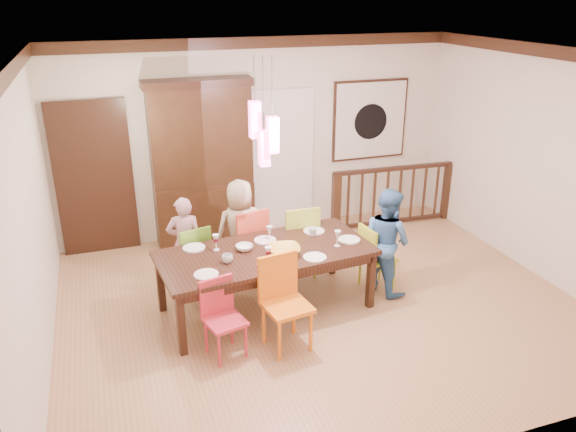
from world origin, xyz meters
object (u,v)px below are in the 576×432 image
object	(u,v)px
china_hutch	(202,164)
balustrade	(393,195)
dining_table	(266,257)
person_far_mid	(241,230)
chair_far_left	(191,253)
person_end_right	(387,241)
chair_end_right	(378,252)
person_far_left	(185,243)

from	to	relation	value
china_hutch	balustrade	bearing A→B (deg)	-6.70
dining_table	person_far_mid	size ratio (longest dim) A/B	1.90
chair_far_left	person_end_right	distance (m)	2.41
chair_end_right	china_hutch	size ratio (longest dim) A/B	0.35
dining_table	balustrade	world-z (taller)	balustrade
china_hutch	balustrade	distance (m)	3.05
dining_table	chair_end_right	bearing A→B (deg)	-3.80
chair_far_left	chair_end_right	distance (m)	2.32
chair_end_right	dining_table	bearing A→B (deg)	85.30
chair_end_right	person_far_left	distance (m)	2.40
chair_end_right	person_far_mid	size ratio (longest dim) A/B	0.63
chair_end_right	person_far_left	xyz separation A→B (m)	(-2.26, 0.81, 0.12)
person_far_mid	person_end_right	size ratio (longest dim) A/B	0.99
person_far_mid	person_end_right	distance (m)	1.84
chair_far_left	balustrade	size ratio (longest dim) A/B	0.43
person_far_left	person_end_right	xyz separation A→B (m)	(2.32, -0.89, 0.07)
dining_table	china_hutch	world-z (taller)	china_hutch
dining_table	person_far_mid	xyz separation A→B (m)	(-0.07, 0.87, -0.02)
chair_far_left	person_far_mid	distance (m)	0.70
dining_table	china_hutch	xyz separation A→B (m)	(-0.29, 2.17, 0.52)
chair_end_right	person_far_left	world-z (taller)	person_far_left
balustrade	person_end_right	world-z (taller)	person_end_right
dining_table	person_far_left	size ratio (longest dim) A/B	2.10
chair_far_left	person_far_left	distance (m)	0.15
person_far_left	person_end_right	bearing A→B (deg)	165.98
balustrade	person_far_mid	distance (m)	2.89
dining_table	china_hutch	distance (m)	2.25
balustrade	dining_table	bearing A→B (deg)	-143.14
dining_table	person_end_right	world-z (taller)	person_end_right
china_hutch	person_end_right	distance (m)	2.91
chair_end_right	chair_far_left	bearing A→B (deg)	66.10
balustrade	person_far_mid	bearing A→B (deg)	-158.31
balustrade	person_end_right	size ratio (longest dim) A/B	1.55
chair_end_right	balustrade	distance (m)	2.14
person_far_left	person_end_right	world-z (taller)	person_end_right
china_hutch	person_far_left	world-z (taller)	china_hutch
china_hutch	balustrade	world-z (taller)	china_hutch
dining_table	chair_far_left	world-z (taller)	chair_far_left
chair_end_right	china_hutch	distance (m)	2.85
chair_end_right	person_far_mid	world-z (taller)	person_far_mid
china_hutch	person_end_right	xyz separation A→B (m)	(1.82, -2.20, -0.53)
balustrade	person_far_mid	world-z (taller)	person_far_mid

